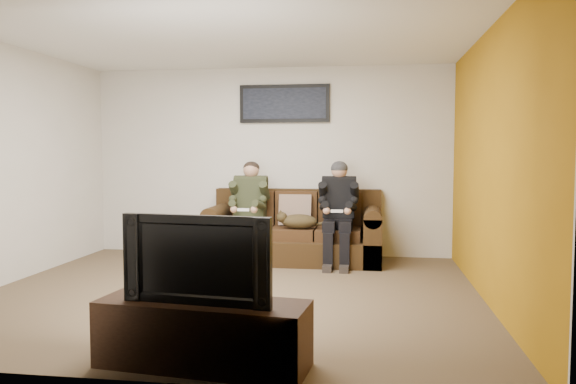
% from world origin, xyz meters
% --- Properties ---
extents(floor, '(5.00, 5.00, 0.00)m').
position_xyz_m(floor, '(0.00, 0.00, 0.00)').
color(floor, brown).
rests_on(floor, ground).
extents(ceiling, '(5.00, 5.00, 0.00)m').
position_xyz_m(ceiling, '(0.00, 0.00, 2.60)').
color(ceiling, silver).
rests_on(ceiling, ground).
extents(wall_back, '(5.00, 0.00, 5.00)m').
position_xyz_m(wall_back, '(0.00, 2.25, 1.30)').
color(wall_back, beige).
rests_on(wall_back, ground).
extents(wall_front, '(5.00, 0.00, 5.00)m').
position_xyz_m(wall_front, '(0.00, -2.25, 1.30)').
color(wall_front, beige).
rests_on(wall_front, ground).
extents(wall_left, '(0.00, 4.50, 4.50)m').
position_xyz_m(wall_left, '(-2.50, 0.00, 1.30)').
color(wall_left, beige).
rests_on(wall_left, ground).
extents(wall_right, '(0.00, 4.50, 4.50)m').
position_xyz_m(wall_right, '(2.50, 0.00, 1.30)').
color(wall_right, beige).
rests_on(wall_right, ground).
extents(accent_wall_right, '(0.00, 4.50, 4.50)m').
position_xyz_m(accent_wall_right, '(2.49, 0.00, 1.30)').
color(accent_wall_right, '#A97410').
rests_on(accent_wall_right, ground).
extents(sofa, '(2.26, 0.98, 0.93)m').
position_xyz_m(sofa, '(0.41, 1.83, 0.35)').
color(sofa, '#32210F').
rests_on(sofa, ground).
extents(throw_pillow, '(0.43, 0.21, 0.43)m').
position_xyz_m(throw_pillow, '(0.41, 1.87, 0.66)').
color(throw_pillow, '#836756').
rests_on(throw_pillow, sofa).
extents(throw_blanket, '(0.46, 0.23, 0.08)m').
position_xyz_m(throw_blanket, '(-0.28, 2.12, 0.93)').
color(throw_blanket, gray).
rests_on(throw_blanket, sofa).
extents(person_left, '(0.51, 0.87, 1.31)m').
position_xyz_m(person_left, '(-0.18, 1.64, 0.74)').
color(person_left, '#827B51').
rests_on(person_left, sofa).
extents(person_right, '(0.51, 0.86, 1.32)m').
position_xyz_m(person_right, '(0.99, 1.64, 0.74)').
color(person_right, black).
rests_on(person_right, sofa).
extents(cat, '(0.66, 0.26, 0.24)m').
position_xyz_m(cat, '(0.48, 1.57, 0.55)').
color(cat, '#4C3B1E').
rests_on(cat, sofa).
extents(framed_poster, '(1.25, 0.05, 0.52)m').
position_xyz_m(framed_poster, '(0.21, 2.22, 2.10)').
color(framed_poster, black).
rests_on(framed_poster, wall_back).
extents(tv_stand, '(1.45, 0.60, 0.44)m').
position_xyz_m(tv_stand, '(0.30, -1.95, 0.22)').
color(tv_stand, black).
rests_on(tv_stand, ground).
extents(television, '(1.02, 0.24, 0.58)m').
position_xyz_m(television, '(0.30, -1.95, 0.73)').
color(television, black).
rests_on(television, tv_stand).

